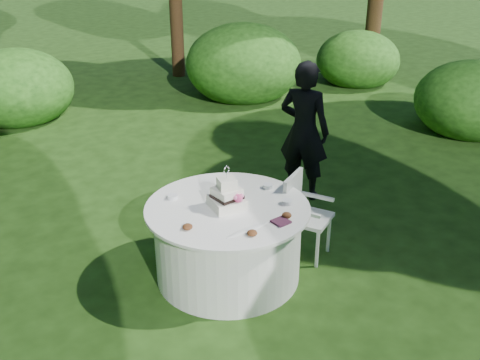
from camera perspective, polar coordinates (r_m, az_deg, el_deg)
name	(u,v)px	position (r m, az deg, el deg)	size (l,w,h in m)	color
ground	(228,275)	(5.67, -1.21, -9.61)	(80.00, 80.00, 0.00)	#19320D
napkins	(281,222)	(5.00, 4.17, -4.24)	(0.14, 0.14, 0.02)	#4B2036
feather_plume	(248,230)	(4.87, 0.83, -5.08)	(0.48, 0.07, 0.01)	white
guest	(304,131)	(6.92, 6.52, 4.98)	(0.63, 0.42, 1.74)	black
table	(228,241)	(5.45, -1.24, -6.25)	(1.56, 1.56, 0.77)	silver
cake	(227,197)	(5.20, -1.32, -1.69)	(0.35, 0.35, 0.42)	silver
chair	(302,210)	(5.78, 6.33, -3.02)	(0.55, 0.55, 0.89)	silver
votives	(243,195)	(5.44, 0.27, -1.52)	(0.98, 0.87, 0.04)	white
petal_cups	(238,212)	(5.12, -0.22, -3.24)	(0.95, 1.12, 0.05)	#562D16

